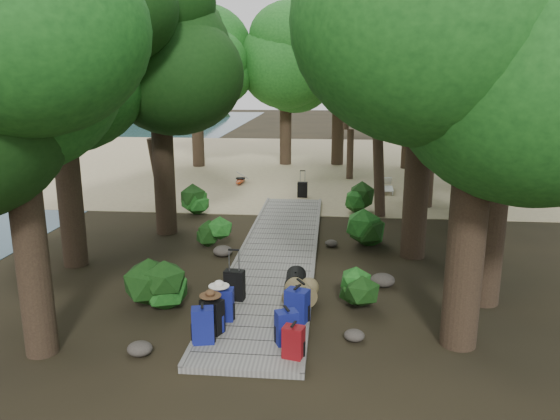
# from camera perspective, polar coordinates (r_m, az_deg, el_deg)

# --- Properties ---
(ground) EXTENTS (120.00, 120.00, 0.00)m
(ground) POSITION_cam_1_polar(r_m,az_deg,el_deg) (13.43, -0.61, -6.02)
(ground) COLOR black
(ground) RESTS_ON ground
(sand_beach) EXTENTS (40.00, 22.00, 0.02)m
(sand_beach) POSITION_cam_1_polar(r_m,az_deg,el_deg) (28.94, 2.74, 4.88)
(sand_beach) COLOR tan
(sand_beach) RESTS_ON ground
(boardwalk) EXTENTS (2.00, 12.00, 0.12)m
(boardwalk) POSITION_cam_1_polar(r_m,az_deg,el_deg) (14.35, -0.19, -4.43)
(boardwalk) COLOR gray
(boardwalk) RESTS_ON ground
(backpack_left_a) EXTENTS (0.42, 0.34, 0.70)m
(backpack_left_a) POSITION_cam_1_polar(r_m,az_deg,el_deg) (9.59, -8.06, -11.66)
(backpack_left_a) COLOR navy
(backpack_left_a) RESTS_ON boardwalk
(backpack_left_b) EXTENTS (0.45, 0.39, 0.69)m
(backpack_left_b) POSITION_cam_1_polar(r_m,az_deg,el_deg) (9.91, -7.10, -10.77)
(backpack_left_b) COLOR black
(backpack_left_b) RESTS_ON boardwalk
(backpack_left_c) EXTENTS (0.38, 0.28, 0.68)m
(backpack_left_c) POSITION_cam_1_polar(r_m,az_deg,el_deg) (10.36, -5.91, -9.60)
(backpack_left_c) COLOR navy
(backpack_left_c) RESTS_ON boardwalk
(backpack_right_a) EXTENTS (0.38, 0.31, 0.60)m
(backpack_right_a) POSITION_cam_1_polar(r_m,az_deg,el_deg) (9.07, 1.42, -13.46)
(backpack_right_a) COLOR maroon
(backpack_right_a) RESTS_ON boardwalk
(backpack_right_b) EXTENTS (0.44, 0.38, 0.66)m
(backpack_right_b) POSITION_cam_1_polar(r_m,az_deg,el_deg) (9.48, 0.68, -11.97)
(backpack_right_b) COLOR navy
(backpack_right_b) RESTS_ON boardwalk
(backpack_right_c) EXTENTS (0.49, 0.42, 0.70)m
(backpack_right_c) POSITION_cam_1_polar(r_m,az_deg,el_deg) (10.23, 1.81, -9.80)
(backpack_right_c) COLOR navy
(backpack_right_c) RESTS_ON boardwalk
(backpack_right_d) EXTENTS (0.42, 0.34, 0.57)m
(backpack_right_d) POSITION_cam_1_polar(r_m,az_deg,el_deg) (10.50, 1.81, -9.52)
(backpack_right_d) COLOR #343E17
(backpack_right_d) RESTS_ON boardwalk
(duffel_right_khaki) EXTENTS (0.69, 0.78, 0.43)m
(duffel_right_khaki) POSITION_cam_1_polar(r_m,az_deg,el_deg) (11.08, 2.17, -8.62)
(duffel_right_khaki) COLOR olive
(duffel_right_khaki) RESTS_ON boardwalk
(duffel_right_black) EXTENTS (0.44, 0.67, 0.41)m
(duffel_right_black) POSITION_cam_1_polar(r_m,az_deg,el_deg) (11.78, 1.64, -7.29)
(duffel_right_black) COLOR black
(duffel_right_black) RESTS_ON boardwalk
(suitcase_on_boardwalk) EXTENTS (0.43, 0.27, 0.62)m
(suitcase_on_boardwalk) POSITION_cam_1_polar(r_m,az_deg,el_deg) (11.23, -4.77, -7.82)
(suitcase_on_boardwalk) COLOR black
(suitcase_on_boardwalk) RESTS_ON boardwalk
(lone_suitcase_on_sand) EXTENTS (0.38, 0.23, 0.58)m
(lone_suitcase_on_sand) POSITION_cam_1_polar(r_m,az_deg,el_deg) (20.84, 2.36, 2.14)
(lone_suitcase_on_sand) COLOR black
(lone_suitcase_on_sand) RESTS_ON sand_beach
(hat_brown) EXTENTS (0.39, 0.39, 0.12)m
(hat_brown) POSITION_cam_1_polar(r_m,az_deg,el_deg) (9.78, -7.30, -8.56)
(hat_brown) COLOR #51351E
(hat_brown) RESTS_ON backpack_left_b
(hat_white) EXTENTS (0.39, 0.39, 0.13)m
(hat_white) POSITION_cam_1_polar(r_m,az_deg,el_deg) (10.18, -6.41, -7.58)
(hat_white) COLOR silver
(hat_white) RESTS_ON backpack_left_c
(kayak) EXTENTS (0.70, 2.97, 0.30)m
(kayak) POSITION_cam_1_polar(r_m,az_deg,el_deg) (23.66, -4.16, 3.19)
(kayak) COLOR #A0330D
(kayak) RESTS_ON sand_beach
(sun_lounger) EXTENTS (0.62, 1.69, 0.54)m
(sun_lounger) POSITION_cam_1_polar(r_m,az_deg,el_deg) (22.03, 11.03, 2.48)
(sun_lounger) COLOR silver
(sun_lounger) RESTS_ON sand_beach
(tree_right_a) EXTENTS (5.34, 5.34, 8.90)m
(tree_right_a) POSITION_cam_1_polar(r_m,az_deg,el_deg) (9.25, 20.16, 12.25)
(tree_right_a) COLOR black
(tree_right_a) RESTS_ON ground
(tree_right_b) EXTENTS (5.18, 5.18, 9.25)m
(tree_right_b) POSITION_cam_1_polar(r_m,az_deg,el_deg) (11.33, 22.35, 13.12)
(tree_right_b) COLOR black
(tree_right_b) RESTS_ON ground
(tree_right_c) EXTENTS (5.17, 5.17, 8.95)m
(tree_right_c) POSITION_cam_1_polar(r_m,az_deg,el_deg) (13.88, 14.71, 13.05)
(tree_right_c) COLOR black
(tree_right_c) RESTS_ON ground
(tree_right_d) EXTENTS (6.34, 6.34, 11.63)m
(tree_right_d) POSITION_cam_1_polar(r_m,az_deg,el_deg) (17.19, 21.63, 17.14)
(tree_right_d) COLOR black
(tree_right_d) RESTS_ON ground
(tree_right_e) EXTENTS (5.27, 5.27, 9.48)m
(tree_right_e) POSITION_cam_1_polar(r_m,az_deg,el_deg) (19.64, 15.51, 13.94)
(tree_right_e) COLOR black
(tree_right_e) RESTS_ON ground
(tree_right_f) EXTENTS (5.57, 5.57, 9.95)m
(tree_right_f) POSITION_cam_1_polar(r_m,az_deg,el_deg) (22.79, 19.95, 14.16)
(tree_right_f) COLOR black
(tree_right_f) RESTS_ON ground
(tree_left_a) EXTENTS (4.56, 4.56, 7.59)m
(tree_left_a) POSITION_cam_1_polar(r_m,az_deg,el_deg) (9.37, -25.78, 7.72)
(tree_left_a) COLOR black
(tree_left_a) RESTS_ON ground
(tree_left_b) EXTENTS (4.66, 4.66, 8.39)m
(tree_left_b) POSITION_cam_1_polar(r_m,az_deg,el_deg) (13.79, -22.00, 11.34)
(tree_left_b) COLOR black
(tree_left_b) RESTS_ON ground
(tree_left_c) EXTENTS (5.03, 5.03, 8.74)m
(tree_left_c) POSITION_cam_1_polar(r_m,az_deg,el_deg) (16.00, -12.50, 12.88)
(tree_left_c) COLOR black
(tree_left_c) RESTS_ON ground
(tree_back_a) EXTENTS (4.96, 4.96, 8.58)m
(tree_back_a) POSITION_cam_1_polar(r_m,az_deg,el_deg) (28.29, 0.60, 13.39)
(tree_back_a) COLOR black
(tree_back_a) RESTS_ON ground
(tree_back_b) EXTENTS (4.98, 4.98, 8.90)m
(tree_back_b) POSITION_cam_1_polar(r_m,az_deg,el_deg) (28.38, 6.21, 13.64)
(tree_back_b) COLOR black
(tree_back_b) RESTS_ON ground
(tree_back_c) EXTENTS (5.49, 5.49, 9.88)m
(tree_back_c) POSITION_cam_1_polar(r_m,az_deg,el_deg) (27.80, 13.74, 14.34)
(tree_back_c) COLOR black
(tree_back_c) RESTS_ON ground
(tree_back_d) EXTENTS (5.13, 5.13, 8.56)m
(tree_back_d) POSITION_cam_1_polar(r_m,az_deg,el_deg) (27.97, -8.79, 13.21)
(tree_back_d) COLOR black
(tree_back_d) RESTS_ON ground
(palm_right_a) EXTENTS (4.76, 4.76, 8.12)m
(palm_right_a) POSITION_cam_1_polar(r_m,az_deg,el_deg) (18.12, 11.37, 12.04)
(palm_right_a) COLOR #103A12
(palm_right_a) RESTS_ON ground
(palm_right_b) EXTENTS (3.97, 3.97, 7.66)m
(palm_right_b) POSITION_cam_1_polar(r_m,az_deg,el_deg) (23.36, 14.92, 11.68)
(palm_right_b) COLOR #103A12
(palm_right_b) RESTS_ON ground
(palm_right_c) EXTENTS (4.16, 4.16, 6.62)m
(palm_right_c) POSITION_cam_1_polar(r_m,az_deg,el_deg) (24.62, 8.04, 10.88)
(palm_right_c) COLOR #103A12
(palm_right_c) RESTS_ON ground
(palm_left_a) EXTENTS (4.64, 4.64, 7.37)m
(palm_left_a) POSITION_cam_1_polar(r_m,az_deg,el_deg) (19.61, -13.45, 10.98)
(palm_left_a) COLOR #103A12
(palm_left_a) RESTS_ON ground
(rock_left_a) EXTENTS (0.43, 0.39, 0.24)m
(rock_left_a) POSITION_cam_1_polar(r_m,az_deg,el_deg) (9.75, -14.44, -13.85)
(rock_left_a) COLOR #4C473F
(rock_left_a) RESTS_ON ground
(rock_left_b) EXTENTS (0.41, 0.37, 0.23)m
(rock_left_b) POSITION_cam_1_polar(r_m,az_deg,el_deg) (12.30, -13.38, -7.78)
(rock_left_b) COLOR #4C473F
(rock_left_b) RESTS_ON ground
(rock_left_c) EXTENTS (0.51, 0.46, 0.28)m
(rock_left_c) POSITION_cam_1_polar(r_m,az_deg,el_deg) (14.26, -6.00, -4.28)
(rock_left_c) COLOR #4C473F
(rock_left_c) RESTS_ON ground
(rock_left_d) EXTENTS (0.28, 0.25, 0.15)m
(rock_left_d) POSITION_cam_1_polar(r_m,az_deg,el_deg) (16.40, -6.42, -2.09)
(rock_left_d) COLOR #4C473F
(rock_left_d) RESTS_ON ground
(rock_right_a) EXTENTS (0.37, 0.33, 0.20)m
(rock_right_a) POSITION_cam_1_polar(r_m,az_deg,el_deg) (10.00, 7.77, -12.85)
(rock_right_a) COLOR #4C473F
(rock_right_a) RESTS_ON ground
(rock_right_b) EXTENTS (0.54, 0.49, 0.30)m
(rock_right_b) POSITION_cam_1_polar(r_m,az_deg,el_deg) (12.43, 10.68, -7.22)
(rock_right_b) COLOR #4C473F
(rock_right_b) RESTS_ON ground
(rock_right_c) EXTENTS (0.35, 0.31, 0.19)m
(rock_right_c) POSITION_cam_1_polar(r_m,az_deg,el_deg) (15.04, 5.39, -3.48)
(rock_right_c) COLOR #4C473F
(rock_right_c) RESTS_ON ground
(rock_right_d) EXTENTS (0.53, 0.48, 0.29)m
(rock_right_d) POSITION_cam_1_polar(r_m,az_deg,el_deg) (16.91, 9.17, -1.44)
(rock_right_d) COLOR #4C473F
(rock_right_d) RESTS_ON ground
(shrub_left_a) EXTENTS (1.24, 1.24, 1.11)m
(shrub_left_a) POSITION_cam_1_polar(r_m,az_deg,el_deg) (11.20, -12.79, -7.52)
(shrub_left_a) COLOR #154815
(shrub_left_a) RESTS_ON ground
(shrub_left_b) EXTENTS (0.90, 0.90, 0.81)m
(shrub_left_b) POSITION_cam_1_polar(r_m,az_deg,el_deg) (14.91, -6.94, -2.42)
(shrub_left_b) COLOR #154815
(shrub_left_b) RESTS_ON ground
(shrub_left_c) EXTENTS (1.12, 1.12, 1.01)m
(shrub_left_c) POSITION_cam_1_polar(r_m,az_deg,el_deg) (18.35, -8.59, 0.97)
(shrub_left_c) COLOR #154815
(shrub_left_c) RESTS_ON ground
(shrub_right_a) EXTENTS (0.89, 0.89, 0.80)m
(shrub_right_a) POSITION_cam_1_polar(r_m,az_deg,el_deg) (11.14, 8.03, -8.30)
(shrub_right_a) COLOR #154815
(shrub_right_a) RESTS_ON ground
(shrub_right_b) EXTENTS (1.11, 1.11, 1.00)m
(shrub_right_b) POSITION_cam_1_polar(r_m,az_deg,el_deg) (15.10, 9.00, -1.91)
(shrub_right_b) COLOR #154815
(shrub_right_b) RESTS_ON ground
(shrub_right_c) EXTENTS (0.97, 0.97, 0.87)m
(shrub_right_c) POSITION_cam_1_polar(r_m,az_deg,el_deg) (18.77, 8.07, 1.06)
(shrub_right_c) COLOR #154815
(shrub_right_c) RESTS_ON ground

